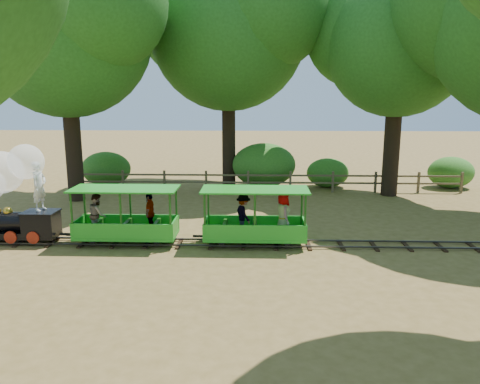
{
  "coord_description": "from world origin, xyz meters",
  "views": [
    {
      "loc": [
        -0.64,
        -13.81,
        4.61
      ],
      "look_at": [
        -1.13,
        0.5,
        1.57
      ],
      "focal_mm": 35.0,
      "sensor_mm": 36.0,
      "label": 1
    }
  ],
  "objects_px": {
    "locomotive": "(10,187)",
    "carriage_rear": "(258,220)",
    "carriage_front": "(124,220)",
    "fence": "(269,180)"
  },
  "relations": [
    {
      "from": "locomotive",
      "to": "carriage_front",
      "type": "height_order",
      "value": "locomotive"
    },
    {
      "from": "fence",
      "to": "carriage_rear",
      "type": "bearing_deg",
      "value": -94.08
    },
    {
      "from": "locomotive",
      "to": "fence",
      "type": "xyz_separation_m",
      "value": [
        8.22,
        7.92,
        -1.19
      ]
    },
    {
      "from": "carriage_rear",
      "to": "fence",
      "type": "height_order",
      "value": "carriage_rear"
    },
    {
      "from": "carriage_front",
      "to": "fence",
      "type": "relative_size",
      "value": 0.18
    },
    {
      "from": "locomotive",
      "to": "fence",
      "type": "height_order",
      "value": "locomotive"
    },
    {
      "from": "locomotive",
      "to": "carriage_rear",
      "type": "distance_m",
      "value": 7.71
    },
    {
      "from": "carriage_front",
      "to": "carriage_rear",
      "type": "xyz_separation_m",
      "value": [
        4.14,
        0.04,
        0.02
      ]
    },
    {
      "from": "carriage_rear",
      "to": "fence",
      "type": "bearing_deg",
      "value": 85.92
    },
    {
      "from": "locomotive",
      "to": "carriage_front",
      "type": "xyz_separation_m",
      "value": [
        3.51,
        -0.09,
        -0.98
      ]
    }
  ]
}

